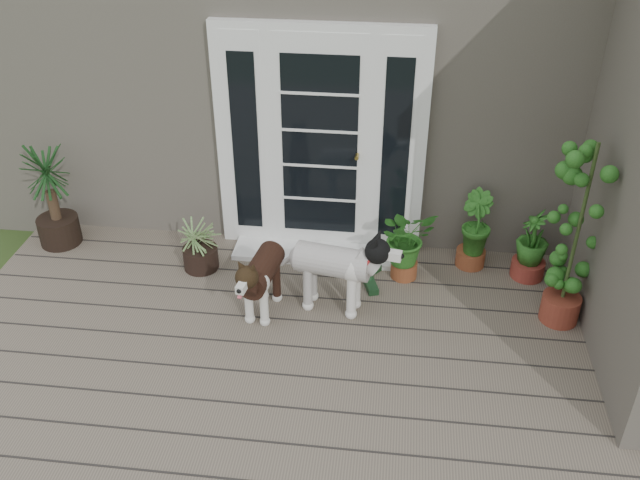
# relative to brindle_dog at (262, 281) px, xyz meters

# --- Properties ---
(deck) EXTENTS (6.20, 4.60, 0.12)m
(deck) POSITION_rel_brindle_dog_xyz_m (0.55, -1.08, -0.37)
(deck) COLOR #6B5B4C
(deck) RESTS_ON ground
(house_main) EXTENTS (7.40, 4.00, 3.10)m
(house_main) POSITION_rel_brindle_dog_xyz_m (0.55, 3.17, 1.12)
(house_main) COLOR #665E54
(house_main) RESTS_ON ground
(door_unit) EXTENTS (1.90, 0.14, 2.15)m
(door_unit) POSITION_rel_brindle_dog_xyz_m (0.35, 1.12, 0.77)
(door_unit) COLOR white
(door_unit) RESTS_ON deck
(door_step) EXTENTS (1.60, 0.40, 0.05)m
(door_step) POSITION_rel_brindle_dog_xyz_m (0.35, 0.92, -0.28)
(door_step) COLOR white
(door_step) RESTS_ON deck
(brindle_dog) EXTENTS (0.42, 0.78, 0.62)m
(brindle_dog) POSITION_rel_brindle_dog_xyz_m (0.00, 0.00, 0.00)
(brindle_dog) COLOR #341C12
(brindle_dog) RESTS_ON deck
(white_dog) EXTENTS (0.89, 0.50, 0.70)m
(white_dog) POSITION_rel_brindle_dog_xyz_m (0.58, 0.12, 0.04)
(white_dog) COLOR white
(white_dog) RESTS_ON deck
(spider_plant) EXTENTS (0.54, 0.54, 0.57)m
(spider_plant) POSITION_rel_brindle_dog_xyz_m (-0.70, 0.57, -0.02)
(spider_plant) COLOR #75945B
(spider_plant) RESTS_ON deck
(yucca) EXTENTS (0.81, 0.81, 1.08)m
(yucca) POSITION_rel_brindle_dog_xyz_m (-2.18, 0.83, 0.23)
(yucca) COLOR black
(yucca) RESTS_ON deck
(herb_a) EXTENTS (0.67, 0.67, 0.63)m
(herb_a) POSITION_rel_brindle_dog_xyz_m (1.17, 0.65, 0.01)
(herb_a) COLOR #194E16
(herb_a) RESTS_ON deck
(herb_b) EXTENTS (0.47, 0.47, 0.54)m
(herb_b) POSITION_rel_brindle_dog_xyz_m (1.79, 0.92, -0.04)
(herb_b) COLOR #265919
(herb_b) RESTS_ON deck
(herb_c) EXTENTS (0.35, 0.35, 0.53)m
(herb_c) POSITION_rel_brindle_dog_xyz_m (2.29, 0.80, -0.04)
(herb_c) COLOR #215117
(herb_c) RESTS_ON deck
(sapling) EXTENTS (0.60, 0.60, 1.67)m
(sapling) POSITION_rel_brindle_dog_xyz_m (2.47, 0.18, 0.53)
(sapling) COLOR #19581D
(sapling) RESTS_ON deck
(clog_left) EXTENTS (0.20, 0.29, 0.08)m
(clog_left) POSITION_rel_brindle_dog_xyz_m (0.89, 0.43, -0.27)
(clog_left) COLOR #143319
(clog_left) RESTS_ON deck
(clog_right) EXTENTS (0.27, 0.28, 0.08)m
(clog_right) POSITION_rel_brindle_dog_xyz_m (0.86, 0.66, -0.27)
(clog_right) COLOR #153618
(clog_right) RESTS_ON deck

